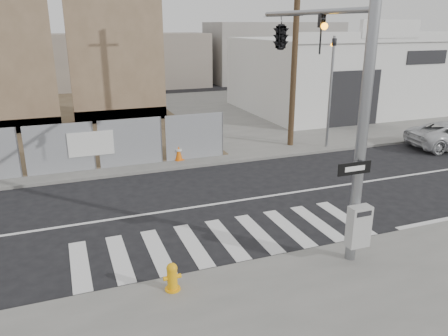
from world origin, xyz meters
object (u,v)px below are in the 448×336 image
object	(u,v)px
signal_pole	(304,63)
fire_hydrant	(172,277)
traffic_cone_d	(179,152)
auto_shop	(335,74)

from	to	relation	value
signal_pole	fire_hydrant	size ratio (longest dim) A/B	10.46
traffic_cone_d	fire_hydrant	bearing A→B (deg)	-106.04
traffic_cone_d	auto_shop	bearing A→B (deg)	30.82
fire_hydrant	traffic_cone_d	size ratio (longest dim) A/B	0.94
auto_shop	fire_hydrant	world-z (taller)	auto_shop
fire_hydrant	traffic_cone_d	world-z (taller)	traffic_cone_d
auto_shop	signal_pole	bearing A→B (deg)	-127.46
auto_shop	traffic_cone_d	distance (m)	15.68
auto_shop	traffic_cone_d	bearing A→B (deg)	-149.18
signal_pole	fire_hydrant	bearing A→B (deg)	-151.40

